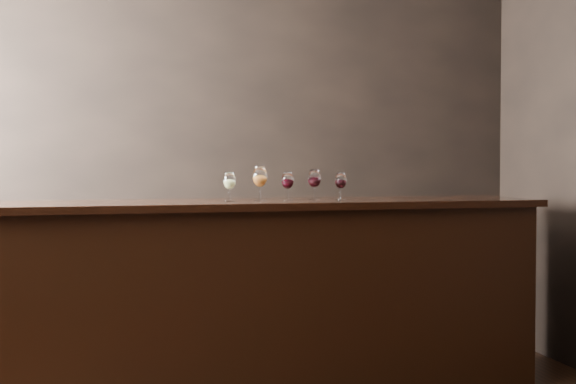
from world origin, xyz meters
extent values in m
cube|color=black|center=(0.00, 2.25, 1.40)|extent=(5.00, 0.02, 2.80)
cube|color=black|center=(0.00, -2.25, 1.40)|extent=(5.00, 0.02, 2.80)
cube|color=black|center=(0.44, 1.12, 0.55)|extent=(3.19, 0.87, 1.10)
cube|color=black|center=(0.44, 1.12, 1.12)|extent=(3.30, 0.95, 0.04)
cube|color=black|center=(-0.29, 2.03, 0.43)|extent=(2.37, 0.40, 0.85)
cylinder|color=white|center=(0.18, 1.09, 1.15)|extent=(0.06, 0.06, 0.00)
cylinder|color=white|center=(0.18, 1.09, 1.18)|extent=(0.01, 0.01, 0.07)
ellipsoid|color=white|center=(0.18, 1.09, 1.27)|extent=(0.07, 0.07, 0.10)
cylinder|color=white|center=(0.18, 1.09, 1.31)|extent=(0.05, 0.05, 0.01)
ellipsoid|color=#DBDB7F|center=(0.18, 1.09, 1.25)|extent=(0.06, 0.06, 0.05)
cylinder|color=white|center=(0.36, 1.13, 1.15)|extent=(0.07, 0.07, 0.00)
cylinder|color=white|center=(0.36, 1.13, 1.19)|extent=(0.01, 0.01, 0.08)
ellipsoid|color=white|center=(0.36, 1.13, 1.29)|extent=(0.09, 0.09, 0.12)
cylinder|color=white|center=(0.36, 1.13, 1.34)|extent=(0.06, 0.06, 0.01)
ellipsoid|color=orange|center=(0.36, 1.13, 1.27)|extent=(0.07, 0.07, 0.06)
cylinder|color=white|center=(0.53, 1.11, 1.15)|extent=(0.06, 0.06, 0.00)
cylinder|color=white|center=(0.53, 1.11, 1.18)|extent=(0.01, 0.01, 0.07)
ellipsoid|color=white|center=(0.53, 1.11, 1.27)|extent=(0.07, 0.07, 0.10)
cylinder|color=white|center=(0.53, 1.11, 1.31)|extent=(0.05, 0.05, 0.01)
ellipsoid|color=black|center=(0.53, 1.11, 1.25)|extent=(0.06, 0.06, 0.05)
cylinder|color=white|center=(0.70, 1.13, 1.15)|extent=(0.07, 0.07, 0.00)
cylinder|color=white|center=(0.70, 1.13, 1.18)|extent=(0.01, 0.01, 0.07)
ellipsoid|color=white|center=(0.70, 1.13, 1.28)|extent=(0.08, 0.08, 0.11)
cylinder|color=white|center=(0.70, 1.13, 1.33)|extent=(0.06, 0.06, 0.01)
ellipsoid|color=black|center=(0.70, 1.13, 1.26)|extent=(0.06, 0.06, 0.05)
cylinder|color=white|center=(0.87, 1.13, 1.15)|extent=(0.06, 0.06, 0.00)
cylinder|color=white|center=(0.87, 1.13, 1.18)|extent=(0.01, 0.01, 0.06)
ellipsoid|color=white|center=(0.87, 1.13, 1.26)|extent=(0.07, 0.07, 0.10)
cylinder|color=white|center=(0.87, 1.13, 1.31)|extent=(0.05, 0.05, 0.01)
ellipsoid|color=black|center=(0.87, 1.13, 1.25)|extent=(0.06, 0.06, 0.05)
camera|label=1|loc=(-0.50, -3.57, 1.36)|focal=50.00mm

